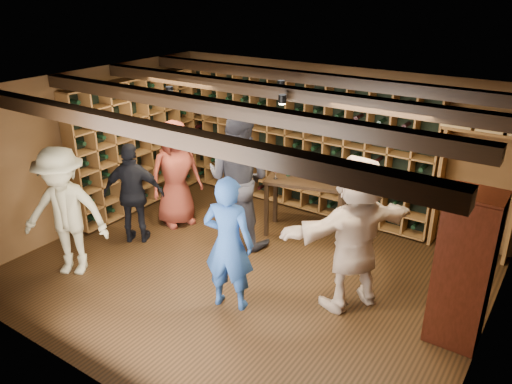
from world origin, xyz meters
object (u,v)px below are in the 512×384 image
Objects in this scene: man_grey_suit at (238,179)px; guest_woman_black at (134,194)px; man_blue_shirt at (229,244)px; guest_beige at (355,234)px; guest_red_floral at (175,173)px; tasting_table at (306,186)px; display_cabinet at (463,272)px; guest_khaki at (65,212)px.

guest_woman_black is (-1.32, -0.86, -0.25)m from man_grey_suit.
guest_beige is at bearing -160.66° from man_blue_shirt.
guest_beige is at bearing -74.95° from guest_red_floral.
guest_red_floral reaches higher than tasting_table.
guest_red_floral reaches higher than man_blue_shirt.
guest_khaki is at bearing -162.49° from display_cabinet.
man_blue_shirt is 2.49m from guest_red_floral.
tasting_table is at bearing -102.12° from man_blue_shirt.
man_grey_suit is at bearing -178.66° from guest_woman_black.
man_grey_suit is at bearing 27.27° from guest_khaki.
tasting_table is (0.72, 0.79, -0.22)m from man_grey_suit.
man_grey_suit is 1.18× the size of guest_red_floral.
tasting_table is at bearing -101.52° from guest_beige.
man_blue_shirt is 2.20m from tasting_table.
display_cabinet is 4.56m from guest_red_floral.
guest_red_floral is 1.96m from guest_khaki.
guest_red_floral is 0.97× the size of guest_khaki.
guest_red_floral is at bearing -173.10° from tasting_table.
guest_beige is (1.22, 0.86, 0.12)m from man_blue_shirt.
display_cabinet is at bearing -10.00° from guest_khaki.
guest_red_floral is at bearing -49.10° from man_blue_shirt.
tasting_table is at bearing -43.33° from guest_red_floral.
man_grey_suit is 1.59m from guest_woman_black.
man_grey_suit is at bearing -148.62° from tasting_table.
guest_beige reaches higher than guest_khaki.
guest_woman_black is at bearing 58.06° from guest_khaki.
tasting_table is (2.04, 1.64, 0.03)m from guest_woman_black.
man_blue_shirt is 1.66m from man_grey_suit.
man_blue_shirt is (-2.46, -0.91, 0.00)m from display_cabinet.
guest_woman_black is at bearing 25.90° from man_grey_suit.
guest_khaki is at bearing 53.83° from guest_woman_black.
man_blue_shirt is 0.98× the size of guest_red_floral.
man_grey_suit is (-3.32, 0.50, 0.17)m from display_cabinet.
man_blue_shirt is at bearing -159.77° from display_cabinet.
guest_beige is at bearing 158.33° from man_grey_suit.
man_grey_suit is 1.06× the size of guest_beige.
man_blue_shirt reaches higher than tasting_table.
guest_khaki reaches higher than guest_red_floral.
display_cabinet is 3.36m from man_grey_suit.
display_cabinet reaches higher than guest_red_floral.
guest_woman_black is (-0.10, -0.82, -0.09)m from guest_red_floral.
display_cabinet is at bearing -175.64° from man_blue_shirt.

